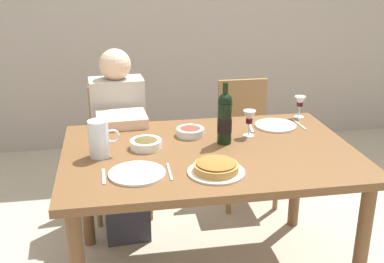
# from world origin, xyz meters

# --- Properties ---
(dining_table) EXTENTS (1.50, 1.00, 0.76)m
(dining_table) POSITION_xyz_m (0.00, 0.00, 0.67)
(dining_table) COLOR brown
(dining_table) RESTS_ON ground
(wine_bottle) EXTENTS (0.08, 0.08, 0.33)m
(wine_bottle) POSITION_xyz_m (0.10, 0.08, 0.90)
(wine_bottle) COLOR black
(wine_bottle) RESTS_ON dining_table
(water_pitcher) EXTENTS (0.15, 0.10, 0.19)m
(water_pitcher) POSITION_xyz_m (-0.55, 0.01, 0.84)
(water_pitcher) COLOR silver
(water_pitcher) RESTS_ON dining_table
(baked_tart) EXTENTS (0.27, 0.27, 0.06)m
(baked_tart) POSITION_xyz_m (-0.03, -0.28, 0.79)
(baked_tart) COLOR silver
(baked_tart) RESTS_ON dining_table
(salad_bowl) EXTENTS (0.15, 0.15, 0.05)m
(salad_bowl) POSITION_xyz_m (-0.06, 0.22, 0.79)
(salad_bowl) COLOR silver
(salad_bowl) RESTS_ON dining_table
(olive_bowl) EXTENTS (0.16, 0.16, 0.05)m
(olive_bowl) POSITION_xyz_m (-0.32, 0.08, 0.79)
(olive_bowl) COLOR white
(olive_bowl) RESTS_ON dining_table
(wine_glass_left_diner) EXTENTS (0.07, 0.07, 0.13)m
(wine_glass_left_diner) POSITION_xyz_m (0.65, 0.42, 0.86)
(wine_glass_left_diner) COLOR silver
(wine_glass_left_diner) RESTS_ON dining_table
(wine_glass_right_diner) EXTENTS (0.07, 0.07, 0.15)m
(wine_glass_right_diner) POSITION_xyz_m (0.26, 0.16, 0.86)
(wine_glass_right_diner) COLOR silver
(wine_glass_right_diner) RESTS_ON dining_table
(dinner_plate_left_setting) EXTENTS (0.26, 0.26, 0.01)m
(dinner_plate_left_setting) POSITION_xyz_m (-0.39, -0.23, 0.77)
(dinner_plate_left_setting) COLOR white
(dinner_plate_left_setting) RESTS_ON dining_table
(dinner_plate_right_setting) EXTENTS (0.24, 0.24, 0.01)m
(dinner_plate_right_setting) POSITION_xyz_m (0.46, 0.29, 0.77)
(dinner_plate_right_setting) COLOR silver
(dinner_plate_right_setting) RESTS_ON dining_table
(fork_left_setting) EXTENTS (0.02, 0.16, 0.00)m
(fork_left_setting) POSITION_xyz_m (-0.54, -0.23, 0.76)
(fork_left_setting) COLOR silver
(fork_left_setting) RESTS_ON dining_table
(knife_left_setting) EXTENTS (0.01, 0.18, 0.00)m
(knife_left_setting) POSITION_xyz_m (-0.24, -0.23, 0.76)
(knife_left_setting) COLOR silver
(knife_left_setting) RESTS_ON dining_table
(knife_right_setting) EXTENTS (0.02, 0.18, 0.00)m
(knife_right_setting) POSITION_xyz_m (0.61, 0.29, 0.76)
(knife_right_setting) COLOR silver
(knife_right_setting) RESTS_ON dining_table
(spoon_right_setting) EXTENTS (0.04, 0.16, 0.00)m
(spoon_right_setting) POSITION_xyz_m (0.31, 0.29, 0.76)
(spoon_right_setting) COLOR silver
(spoon_right_setting) RESTS_ON dining_table
(chair_left) EXTENTS (0.43, 0.43, 0.87)m
(chair_left) POSITION_xyz_m (-0.46, 0.88, 0.50)
(chair_left) COLOR olive
(chair_left) RESTS_ON ground
(diner_left) EXTENTS (0.35, 0.52, 1.16)m
(diner_left) POSITION_xyz_m (-0.44, 0.64, 0.62)
(diner_left) COLOR #B7B2A8
(diner_left) RESTS_ON ground
(chair_right) EXTENTS (0.40, 0.40, 0.87)m
(chair_right) POSITION_xyz_m (0.45, 0.88, 0.50)
(chair_right) COLOR olive
(chair_right) RESTS_ON ground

